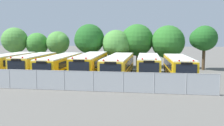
% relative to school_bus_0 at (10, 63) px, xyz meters
% --- Properties ---
extents(ground_plane, '(160.00, 160.00, 0.00)m').
position_rel_school_bus_0_xyz_m(ground_plane, '(10.55, -0.15, -1.38)').
color(ground_plane, '#595651').
extents(school_bus_0, '(2.64, 9.54, 2.63)m').
position_rel_school_bus_0_xyz_m(school_bus_0, '(0.00, 0.00, 0.00)').
color(school_bus_0, yellow).
rests_on(school_bus_0, ground_plane).
extents(school_bus_1, '(2.67, 9.28, 2.65)m').
position_rel_school_bus_0_xyz_m(school_bus_1, '(3.55, -0.32, 0.01)').
color(school_bus_1, yellow).
rests_on(school_bus_1, ground_plane).
extents(school_bus_2, '(2.61, 11.17, 2.56)m').
position_rel_school_bus_0_xyz_m(school_bus_2, '(6.94, -0.37, -0.03)').
color(school_bus_2, yellow).
rests_on(school_bus_2, ground_plane).
extents(school_bus_3, '(2.81, 11.18, 2.72)m').
position_rel_school_bus_0_xyz_m(school_bus_3, '(10.62, 0.03, 0.05)').
color(school_bus_3, '#EAA80C').
rests_on(school_bus_3, ground_plane).
extents(school_bus_4, '(2.88, 11.58, 2.61)m').
position_rel_school_bus_0_xyz_m(school_bus_4, '(14.13, -0.26, -0.01)').
color(school_bus_4, yellow).
rests_on(school_bus_4, ground_plane).
extents(school_bus_5, '(2.53, 9.23, 2.66)m').
position_rel_school_bus_0_xyz_m(school_bus_5, '(17.64, -0.11, 0.01)').
color(school_bus_5, yellow).
rests_on(school_bus_5, ground_plane).
extents(school_bus_6, '(2.73, 9.85, 2.59)m').
position_rel_school_bus_0_xyz_m(school_bus_6, '(21.03, -0.28, -0.02)').
color(school_bus_6, yellow).
rests_on(school_bus_6, ground_plane).
extents(tree_0, '(4.18, 4.18, 6.19)m').
position_rel_school_bus_0_xyz_m(tree_0, '(-3.96, 8.25, 2.73)').
color(tree_0, '#4C3823').
rests_on(tree_0, ground_plane).
extents(tree_1, '(3.71, 3.71, 5.33)m').
position_rel_school_bus_0_xyz_m(tree_1, '(-0.49, 9.07, 2.21)').
color(tree_1, '#4C3823').
rests_on(tree_1, ground_plane).
extents(tree_2, '(3.88, 3.72, 5.57)m').
position_rel_school_bus_0_xyz_m(tree_2, '(3.24, 8.94, 2.36)').
color(tree_2, '#4C3823').
rests_on(tree_2, ground_plane).
extents(tree_3, '(4.62, 4.56, 6.62)m').
position_rel_school_bus_0_xyz_m(tree_3, '(8.50, 7.61, 2.91)').
color(tree_3, '#4C3823').
rests_on(tree_3, ground_plane).
extents(tree_4, '(4.43, 4.18, 5.73)m').
position_rel_school_bus_0_xyz_m(tree_4, '(13.05, 7.44, 2.19)').
color(tree_4, '#4C3823').
rests_on(tree_4, ground_plane).
extents(tree_5, '(4.87, 4.86, 6.61)m').
position_rel_school_bus_0_xyz_m(tree_5, '(15.77, 8.53, 2.89)').
color(tree_5, '#4C3823').
rests_on(tree_5, ground_plane).
extents(tree_6, '(4.91, 4.91, 6.37)m').
position_rel_school_bus_0_xyz_m(tree_6, '(20.68, 8.02, 2.59)').
color(tree_6, '#4C3823').
rests_on(tree_6, ground_plane).
extents(tree_7, '(3.80, 3.55, 6.28)m').
position_rel_school_bus_0_xyz_m(tree_7, '(25.22, 7.07, 3.06)').
color(tree_7, '#4C3823').
rests_on(tree_7, ground_plane).
extents(chainlink_fence, '(26.36, 0.07, 1.81)m').
position_rel_school_bus_0_xyz_m(chainlink_fence, '(10.17, -8.19, -0.44)').
color(chainlink_fence, '#9EA0A3').
rests_on(chainlink_fence, ground_plane).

